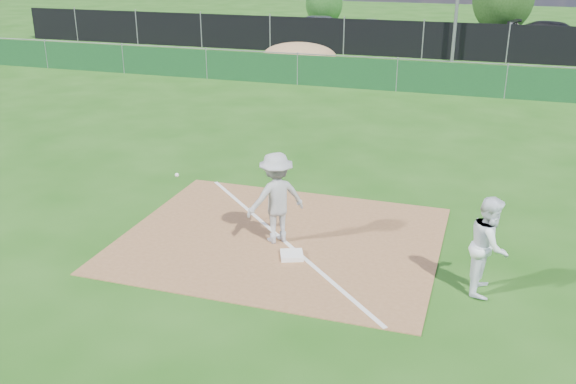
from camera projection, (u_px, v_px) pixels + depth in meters
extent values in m
plane|color=#1C4E10|center=(371.00, 123.00, 20.40)|extent=(90.00, 90.00, 0.00)
cube|color=brown|center=(281.00, 239.00, 12.42)|extent=(6.00, 5.00, 0.02)
cube|color=white|center=(281.00, 238.00, 12.42)|extent=(5.01, 5.01, 0.01)
cube|color=#103D1B|center=(397.00, 76.00, 24.62)|extent=(44.00, 0.05, 1.20)
ellipsoid|color=#9B744B|center=(299.00, 56.00, 29.17)|extent=(3.38, 2.60, 1.17)
cube|color=black|center=(423.00, 40.00, 31.60)|extent=(46.00, 0.04, 1.80)
cube|color=black|center=(432.00, 44.00, 36.36)|extent=(46.00, 9.00, 0.01)
cube|color=white|center=(292.00, 255.00, 11.65)|extent=(0.52, 0.52, 0.08)
imported|color=#B8B8BA|center=(276.00, 198.00, 12.02)|extent=(1.28, 1.25, 1.76)
sphere|color=white|center=(177.00, 175.00, 12.38)|extent=(0.08, 0.08, 0.08)
imported|color=white|center=(489.00, 245.00, 10.29)|extent=(0.66, 0.83, 1.65)
imported|color=#9FA1A7|center=(325.00, 26.00, 38.29)|extent=(4.49, 2.76, 1.43)
imported|color=black|center=(378.00, 32.00, 35.96)|extent=(4.31, 2.65, 1.34)
imported|color=black|center=(557.00, 36.00, 34.35)|extent=(5.32, 3.32, 1.44)
cylinder|color=#382316|center=(324.00, 21.00, 43.77)|extent=(0.24, 0.24, 0.83)
ellipsoid|color=#1C4F16|center=(324.00, 4.00, 43.37)|extent=(2.50, 2.50, 2.87)
cylinder|color=#382316|center=(500.00, 25.00, 39.68)|extent=(0.24, 0.24, 1.23)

